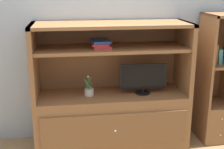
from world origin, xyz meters
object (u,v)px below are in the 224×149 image
at_px(potted_plant, 89,92).
at_px(upright_book_row, 214,54).
at_px(media_console, 111,107).
at_px(tv_monitor, 143,78).
at_px(bookshelf_tall, 214,97).
at_px(magazine_stack, 101,44).

xyz_separation_m(potted_plant, upright_book_row, (1.50, 0.02, 0.39)).
bearing_deg(media_console, upright_book_row, -0.25).
distance_m(media_console, potted_plant, 0.34).
relative_size(media_console, tv_monitor, 3.24).
distance_m(media_console, tv_monitor, 0.52).
bearing_deg(tv_monitor, potted_plant, 178.01).
height_order(bookshelf_tall, upright_book_row, bookshelf_tall).
distance_m(magazine_stack, upright_book_row, 1.36).
distance_m(potted_plant, magazine_stack, 0.57).
relative_size(tv_monitor, potted_plant, 2.33).
xyz_separation_m(tv_monitor, bookshelf_tall, (0.93, 0.05, -0.30)).
distance_m(tv_monitor, potted_plant, 0.65).
xyz_separation_m(tv_monitor, magazine_stack, (-0.48, 0.04, 0.41)).
distance_m(media_console, magazine_stack, 0.78).
height_order(potted_plant, bookshelf_tall, bookshelf_tall).
height_order(tv_monitor, upright_book_row, upright_book_row).
relative_size(media_console, bookshelf_tall, 1.14).
distance_m(media_console, bookshelf_tall, 1.30).
height_order(media_console, bookshelf_tall, bookshelf_tall).
bearing_deg(media_console, magazine_stack, -177.43).
height_order(media_console, potted_plant, media_console).
bearing_deg(tv_monitor, upright_book_row, 2.78).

